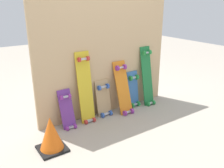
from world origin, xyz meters
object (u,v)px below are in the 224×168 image
object	(u,v)px
skateboard_blue	(133,91)
skateboard_green	(147,78)
skateboard_natural	(104,100)
skateboard_orange	(123,90)
skateboard_purple	(67,112)
skateboard_yellow	(86,90)
traffic_cone	(51,134)

from	to	relation	value
skateboard_blue	skateboard_green	distance (m)	0.29
skateboard_natural	skateboard_orange	xyz separation A→B (m)	(0.28, -0.06, 0.11)
skateboard_purple	skateboard_yellow	size ratio (longest dim) A/B	0.56
skateboard_blue	traffic_cone	size ratio (longest dim) A/B	1.53
skateboard_yellow	skateboard_blue	xyz separation A→B (m)	(0.80, 0.02, -0.19)
traffic_cone	skateboard_purple	bearing A→B (deg)	45.99
skateboard_green	skateboard_blue	bearing A→B (deg)	169.56
skateboard_blue	skateboard_green	world-z (taller)	skateboard_green
skateboard_purple	skateboard_orange	xyz separation A→B (m)	(0.83, -0.04, 0.12)
skateboard_blue	skateboard_yellow	bearing A→B (deg)	-178.42
skateboard_purple	skateboard_blue	bearing A→B (deg)	2.10
skateboard_natural	traffic_cone	bearing A→B (deg)	-156.44
traffic_cone	skateboard_orange	bearing A→B (deg)	15.51
skateboard_orange	traffic_cone	bearing A→B (deg)	-164.49
skateboard_yellow	skateboard_green	distance (m)	1.03
skateboard_natural	skateboard_green	world-z (taller)	skateboard_green
skateboard_yellow	traffic_cone	size ratio (longest dim) A/B	2.57
skateboard_yellow	traffic_cone	world-z (taller)	skateboard_yellow
skateboard_natural	traffic_cone	size ratio (longest dim) A/B	1.45
skateboard_purple	traffic_cone	world-z (taller)	skateboard_purple
skateboard_natural	skateboard_blue	size ratio (longest dim) A/B	0.95
skateboard_yellow	skateboard_orange	world-z (taller)	skateboard_yellow
skateboard_purple	skateboard_blue	distance (m)	1.07
skateboard_natural	skateboard_orange	bearing A→B (deg)	-12.88
skateboard_purple	skateboard_yellow	xyz separation A→B (m)	(0.27, 0.02, 0.22)
skateboard_orange	traffic_cone	size ratio (longest dim) A/B	2.04
skateboard_blue	skateboard_green	xyz separation A→B (m)	(0.23, -0.04, 0.17)
skateboard_orange	skateboard_green	distance (m)	0.48
skateboard_yellow	traffic_cone	xyz separation A→B (m)	(-0.62, -0.38, -0.23)
traffic_cone	skateboard_natural	bearing A→B (deg)	23.56
skateboard_yellow	skateboard_orange	xyz separation A→B (m)	(0.56, -0.05, -0.10)
skateboard_yellow	skateboard_natural	size ratio (longest dim) A/B	1.77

